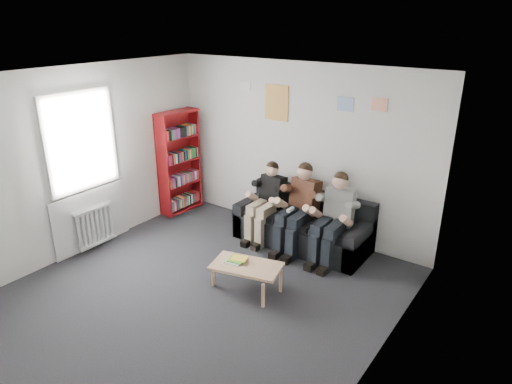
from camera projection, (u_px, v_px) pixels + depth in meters
room_shell at (187, 200)px, 5.21m from camera, size 5.00×5.00×5.00m
sofa at (303, 227)px, 7.01m from camera, size 2.05×0.84×0.79m
bookshelf at (180, 162)px, 8.02m from camera, size 0.27×0.81×1.81m
coffee_table at (246, 268)px, 5.82m from camera, size 0.88×0.48×0.35m
game_cases at (236, 260)px, 5.87m from camera, size 0.25×0.22×0.05m
person_left at (266, 202)px, 7.05m from camera, size 0.38×0.81×1.24m
person_middle at (298, 209)px, 6.73m from camera, size 0.42×0.90×1.32m
person_right at (333, 219)px, 6.42m from camera, size 0.40×0.87×1.29m
radiator at (95, 226)px, 6.89m from camera, size 0.10×0.64×0.60m
window at (86, 183)px, 6.68m from camera, size 0.05×1.30×2.36m
poster_large at (277, 103)px, 7.06m from camera, size 0.42×0.01×0.55m
poster_blue at (345, 104)px, 6.41m from camera, size 0.25×0.01×0.20m
poster_pink at (380, 104)px, 6.12m from camera, size 0.22×0.01×0.18m
poster_sign at (245, 86)px, 7.31m from camera, size 0.20×0.01×0.14m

